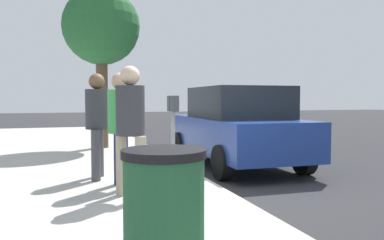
{
  "coord_description": "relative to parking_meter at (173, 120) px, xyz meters",
  "views": [
    {
      "loc": [
        -5.68,
        2.27,
        1.5
      ],
      "look_at": [
        0.74,
        0.2,
        1.14
      ],
      "focal_mm": 36.53,
      "sensor_mm": 36.0,
      "label": 1
    }
  ],
  "objects": [
    {
      "name": "ground_plane",
      "position": [
        -0.55,
        -0.59,
        -1.17
      ],
      "size": [
        80.0,
        80.0,
        0.0
      ],
      "primitive_type": "plane",
      "color": "#2B2B2D",
      "rests_on": "ground"
    },
    {
      "name": "sidewalk_slab",
      "position": [
        -0.55,
        2.41,
        -1.09
      ],
      "size": [
        28.0,
        6.0,
        0.15
      ],
      "primitive_type": "cube",
      "color": "#B7B2A8",
      "rests_on": "ground_plane"
    },
    {
      "name": "parking_meter",
      "position": [
        0.0,
        0.0,
        0.0
      ],
      "size": [
        0.36,
        0.12,
        1.41
      ],
      "color": "gray",
      "rests_on": "sidewalk_slab"
    },
    {
      "name": "pedestrian_at_meter",
      "position": [
        -0.24,
        0.9,
        0.02
      ],
      "size": [
        0.53,
        0.38,
        1.76
      ],
      "rotation": [
        0.0,
        0.0,
        -1.53
      ],
      "color": "#191E4C",
      "rests_on": "sidewalk_slab"
    },
    {
      "name": "pedestrian_bystander",
      "position": [
        -0.92,
        0.85,
        0.06
      ],
      "size": [
        0.48,
        0.39,
        1.81
      ],
      "rotation": [
        0.0,
        0.0,
        -0.98
      ],
      "color": "tan",
      "rests_on": "sidewalk_slab"
    },
    {
      "name": "parking_officer",
      "position": [
        0.53,
        1.18,
        0.04
      ],
      "size": [
        0.53,
        0.39,
        1.78
      ],
      "rotation": [
        0.0,
        0.0,
        -1.8
      ],
      "color": "#47474C",
      "rests_on": "sidewalk_slab"
    },
    {
      "name": "parked_sedan_near",
      "position": [
        1.79,
        -1.94,
        -0.27
      ],
      "size": [
        4.42,
        2.0,
        1.77
      ],
      "color": "navy",
      "rests_on": "ground_plane"
    },
    {
      "name": "street_tree",
      "position": [
        4.9,
        0.73,
        2.29
      ],
      "size": [
        2.12,
        2.12,
        4.42
      ],
      "color": "brown",
      "rests_on": "sidewalk_slab"
    },
    {
      "name": "trash_bin",
      "position": [
        -3.64,
        1.04,
        -0.51
      ],
      "size": [
        0.59,
        0.59,
        1.01
      ],
      "color": "#1E4C2D",
      "rests_on": "sidewalk_slab"
    }
  ]
}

